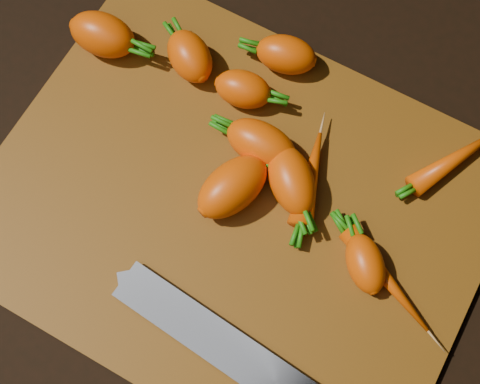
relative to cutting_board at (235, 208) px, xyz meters
The scene contains 14 objects.
ground 0.01m from the cutting_board, ahead, with size 2.00×2.00×0.01m, color black.
cutting_board is the anchor object (origin of this frame).
carrot_0 0.24m from the cutting_board, 156.65° to the left, with size 0.07×0.05×0.05m, color #F14D00.
carrot_1 0.17m from the cutting_board, 135.94° to the left, with size 0.06×0.04×0.04m, color #F14D00.
carrot_2 0.07m from the cutting_board, 48.53° to the left, with size 0.08×0.04×0.04m, color #F14D00.
carrot_3 0.03m from the cutting_board, 131.30° to the left, with size 0.08×0.05×0.05m, color #F14D00.
carrot_4 0.18m from the cutting_board, 100.67° to the left, with size 0.07×0.04×0.04m, color #F14D00.
carrot_5 0.13m from the cutting_board, 115.26° to the left, with size 0.06×0.04×0.04m, color #F14D00.
carrot_6 0.14m from the cutting_board, ahead, with size 0.06×0.04×0.04m, color #F14D00.
carrot_7 0.23m from the cutting_board, 40.79° to the left, with size 0.11×0.02×0.02m, color #F14D00.
carrot_8 0.17m from the cutting_board, ahead, with size 0.12×0.02×0.02m, color #F14D00.
carrot_9 0.08m from the cutting_board, 47.41° to the left, with size 0.10×0.03×0.03m, color #F14D00.
carrot_10 0.07m from the cutting_board, 94.79° to the left, with size 0.08×0.04×0.04m, color #F14D00.
knife 0.15m from the cutting_board, 60.20° to the right, with size 0.36×0.06×0.02m.
Camera 1 is at (0.11, -0.18, 0.66)m, focal length 50.00 mm.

